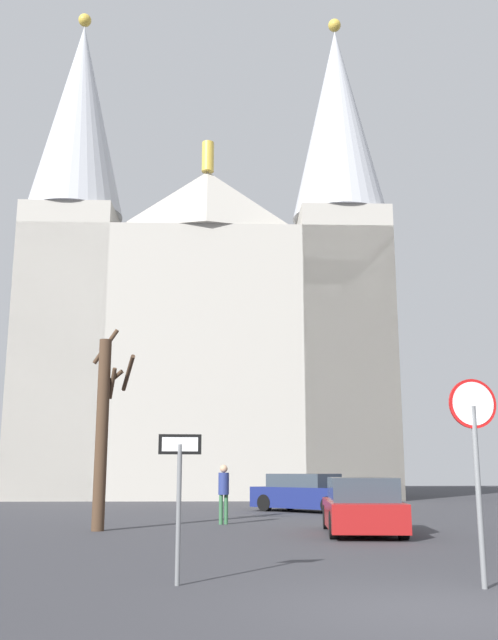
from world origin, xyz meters
The scene contains 8 objects.
ground_plane centered at (0.00, 0.00, 0.00)m, with size 120.00×120.00×0.00m, color #38383D.
cathedral centered at (-0.91, 33.04, 9.96)m, with size 21.72×12.85×29.53m.
stop_sign centered at (1.20, 1.47, 1.99)m, with size 0.71×0.08×2.88m.
one_way_arrow_sign centered at (-2.98, 2.23, 1.37)m, with size 0.63×0.07×2.11m.
bare_tree centered at (-4.91, 11.42, 2.74)m, with size 1.23×1.37×5.53m.
parked_car_near_red centered at (1.80, 9.73, 0.66)m, with size 2.46×4.44×1.40m.
parked_car_far_navy centered at (2.27, 19.18, 0.68)m, with size 4.31×4.49×1.43m.
pedestrian_walking centered at (-1.44, 13.30, 1.05)m, with size 0.32×0.32×1.73m.
Camera 1 is at (-3.17, -8.22, 1.60)m, focal length 39.36 mm.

